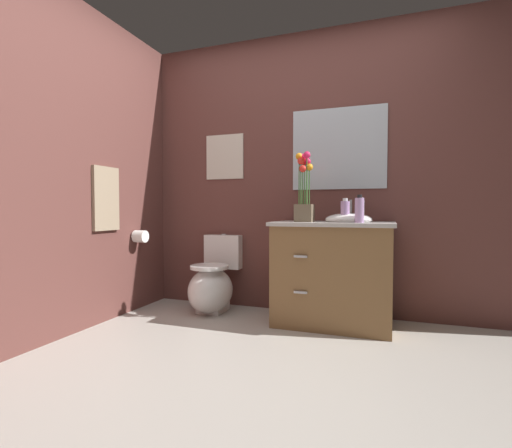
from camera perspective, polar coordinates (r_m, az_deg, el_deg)
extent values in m
plane|color=#B2ADA3|center=(2.21, -1.80, -22.44)|extent=(9.70, 9.70, 0.00)
cube|color=brown|center=(3.37, 10.49, 7.76)|extent=(4.53, 0.05, 2.50)
cube|color=brown|center=(3.20, -24.48, 7.89)|extent=(0.05, 3.96, 2.50)
ellipsoid|color=white|center=(3.39, -7.00, -10.10)|extent=(0.38, 0.48, 0.40)
cube|color=white|center=(3.46, -6.61, -11.72)|extent=(0.22, 0.26, 0.18)
cube|color=white|center=(3.59, -4.98, -4.23)|extent=(0.36, 0.13, 0.32)
cylinder|color=white|center=(3.34, -7.17, -6.55)|extent=(0.34, 0.34, 0.03)
cylinder|color=#B7B7BC|center=(3.58, -4.99, -1.68)|extent=(0.04, 0.04, 0.02)
cube|color=brown|center=(3.06, 11.69, -7.72)|extent=(0.90, 0.52, 0.79)
cube|color=#BCB7B2|center=(3.01, 11.75, 0.03)|extent=(0.94, 0.56, 0.03)
ellipsoid|color=white|center=(3.00, 14.03, 0.67)|extent=(0.36, 0.26, 0.10)
cylinder|color=#B7B7BC|center=(3.16, 14.32, 2.01)|extent=(0.02, 0.02, 0.18)
cube|color=#B7B7BC|center=(2.80, 6.87, -4.98)|extent=(0.10, 0.02, 0.02)
cube|color=#B7B7BC|center=(2.85, 6.84, -10.38)|extent=(0.10, 0.02, 0.02)
cube|color=brown|center=(3.00, 7.44, 1.67)|extent=(0.14, 0.14, 0.14)
cylinder|color=#386B2D|center=(2.99, 8.19, 5.84)|extent=(0.01, 0.01, 0.29)
sphere|color=orange|center=(3.00, 8.20, 8.65)|extent=(0.06, 0.06, 0.06)
cylinder|color=#386B2D|center=(3.01, 7.86, 6.25)|extent=(0.01, 0.01, 0.34)
sphere|color=#E01E51|center=(3.03, 7.88, 9.46)|extent=(0.06, 0.06, 0.06)
cylinder|color=#386B2D|center=(3.03, 7.50, 6.24)|extent=(0.01, 0.01, 0.34)
sphere|color=red|center=(3.04, 7.52, 9.44)|extent=(0.06, 0.06, 0.06)
cylinder|color=#386B2D|center=(3.03, 7.19, 6.59)|extent=(0.01, 0.01, 0.38)
sphere|color=#E01E51|center=(3.05, 7.21, 10.14)|extent=(0.06, 0.06, 0.06)
cylinder|color=#386B2D|center=(3.02, 6.63, 6.66)|extent=(0.01, 0.01, 0.38)
sphere|color=orange|center=(3.04, 6.64, 10.28)|extent=(0.06, 0.06, 0.06)
cylinder|color=#386B2D|center=(2.98, 6.91, 6.31)|extent=(0.01, 0.01, 0.34)
sphere|color=red|center=(3.00, 6.93, 9.58)|extent=(0.06, 0.06, 0.06)
cylinder|color=#386B2D|center=(2.97, 7.18, 5.73)|extent=(0.01, 0.01, 0.28)
sphere|color=red|center=(2.98, 7.20, 8.42)|extent=(0.06, 0.06, 0.06)
cylinder|color=#386B2D|center=(2.97, 7.80, 6.76)|extent=(0.01, 0.01, 0.39)
sphere|color=#E01E51|center=(2.99, 7.82, 10.46)|extent=(0.06, 0.06, 0.06)
cylinder|color=#B28CBF|center=(2.95, 13.52, 1.84)|extent=(0.07, 0.07, 0.16)
cylinder|color=silver|center=(2.95, 13.54, 3.65)|extent=(0.04, 0.04, 0.02)
cylinder|color=#B28CBF|center=(2.86, 15.60, 2.04)|extent=(0.07, 0.07, 0.18)
cylinder|color=black|center=(2.87, 15.62, 4.12)|extent=(0.04, 0.04, 0.02)
cylinder|color=white|center=(2.98, 15.82, 1.86)|extent=(0.05, 0.05, 0.17)
cylinder|color=silver|center=(2.98, 15.84, 3.70)|extent=(0.03, 0.03, 0.02)
cube|color=beige|center=(3.63, -4.84, 10.23)|extent=(0.38, 0.01, 0.42)
cube|color=#B2BCC6|center=(3.34, 12.54, 11.24)|extent=(0.80, 0.01, 0.70)
cube|color=gray|center=(3.27, -22.06, 3.63)|extent=(0.03, 0.28, 0.52)
cylinder|color=white|center=(3.53, -17.34, -1.83)|extent=(0.11, 0.11, 0.11)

